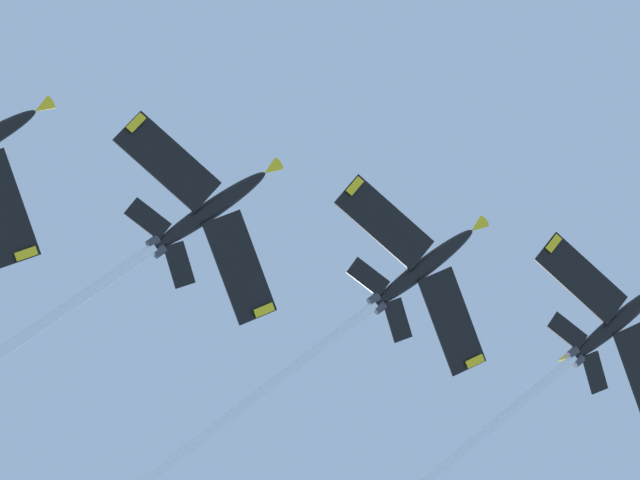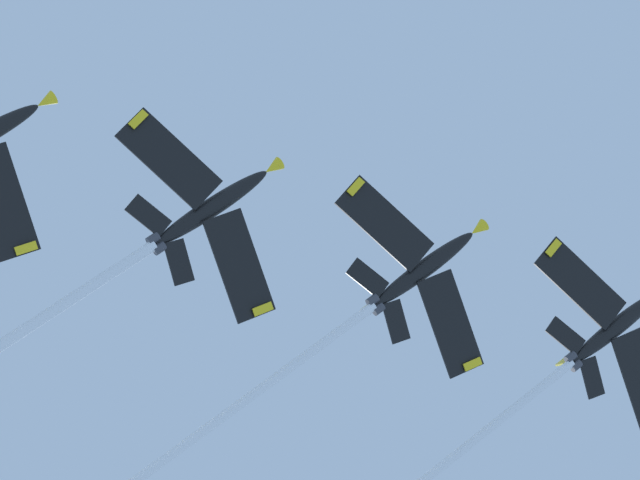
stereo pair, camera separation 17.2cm
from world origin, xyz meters
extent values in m
ellipsoid|color=black|center=(-24.47, 1.27, 137.46)|extent=(7.93, 10.24, 6.36)
ellipsoid|color=black|center=(-23.52, 2.60, 138.90)|extent=(2.51, 2.96, 2.01)
cube|color=black|center=(-20.55, -2.36, 137.03)|extent=(8.39, 9.01, 1.72)
cube|color=yellow|center=(-17.40, -5.00, 137.01)|extent=(1.73, 1.62, 0.88)
cube|color=black|center=(-28.95, -1.09, 135.33)|extent=(3.94, 2.70, 0.91)
cube|color=black|center=(-25.24, -3.74, 135.33)|extent=(3.51, 3.90, 0.91)
cube|color=yellow|center=(-27.33, -2.76, 136.68)|extent=(2.10, 2.85, 3.56)
cylinder|color=#38383D|center=(-27.85, -2.71, 134.89)|extent=(1.37, 1.48, 1.15)
cylinder|color=#38383D|center=(-27.12, -3.23, 134.89)|extent=(1.37, 1.48, 1.15)
cylinder|color=white|center=(-37.32, -16.78, 126.88)|extent=(20.32, 28.08, 16.59)
ellipsoid|color=black|center=(-19.44, -17.16, 132.01)|extent=(8.03, 10.20, 6.32)
cone|color=yellow|center=(-15.87, -12.25, 134.85)|extent=(2.12, 2.29, 1.77)
ellipsoid|color=black|center=(-18.47, -15.82, 133.45)|extent=(2.52, 2.95, 2.00)
cube|color=black|center=(-24.13, -14.59, 131.58)|extent=(9.60, 6.48, 1.71)
cube|color=yellow|center=(-27.64, -12.44, 131.57)|extent=(1.28, 1.82, 0.87)
cube|color=black|center=(-15.56, -20.82, 131.58)|extent=(8.35, 9.05, 1.71)
cube|color=yellow|center=(-12.43, -23.50, 131.57)|extent=(1.74, 1.62, 0.87)
cube|color=black|center=(-23.95, -19.48, 129.89)|extent=(3.95, 2.73, 0.91)
cube|color=black|center=(-20.26, -22.16, 129.89)|extent=(3.49, 3.91, 0.91)
cube|color=yellow|center=(-22.35, -21.15, 131.25)|extent=(2.12, 2.82, 3.55)
cylinder|color=#38383D|center=(-22.87, -21.10, 129.46)|extent=(1.38, 1.48, 1.15)
cylinder|color=#38383D|center=(-22.14, -21.63, 129.46)|extent=(1.38, 1.48, 1.15)
cylinder|color=white|center=(-34.06, -37.26, 120.27)|extent=(23.79, 32.27, 18.99)
ellipsoid|color=black|center=(-14.50, -35.61, 124.90)|extent=(7.91, 10.16, 6.57)
cone|color=yellow|center=(-11.01, -30.73, 127.89)|extent=(2.12, 2.30, 1.79)
ellipsoid|color=black|center=(-13.56, -34.30, 126.37)|extent=(2.51, 2.95, 2.06)
cube|color=black|center=(-19.20, -33.07, 124.45)|extent=(9.59, 6.39, 1.79)
cube|color=yellow|center=(-22.72, -30.94, 124.43)|extent=(1.26, 1.81, 0.91)
cube|color=black|center=(-10.58, -39.24, 124.45)|extent=(8.35, 9.00, 1.79)
cube|color=yellow|center=(-7.44, -41.89, 124.43)|extent=(1.72, 1.61, 0.91)
cube|color=black|center=(-18.96, -37.92, 122.67)|extent=(3.94, 2.69, 0.95)
cube|color=black|center=(-15.25, -40.57, 122.67)|extent=(3.49, 3.90, 0.95)
cube|color=yellow|center=(-17.37, -39.61, 124.01)|extent=(2.12, 2.87, 3.58)
cylinder|color=#38383D|center=(-17.86, -39.53, 122.22)|extent=(1.38, 1.48, 1.16)
cylinder|color=#38383D|center=(-17.13, -40.05, 122.22)|extent=(1.38, 1.48, 1.16)
cone|color=yellow|center=(-6.36, -49.25, 122.54)|extent=(2.10, 2.30, 1.78)
cube|color=black|center=(-14.50, -51.81, 119.15)|extent=(9.59, 6.21, 1.77)
cube|color=yellow|center=(-18.08, -49.78, 119.12)|extent=(1.23, 1.81, 0.90)
camera|label=1|loc=(-7.92, -26.67, 1.51)|focal=83.45mm
camera|label=2|loc=(-7.92, -26.85, 1.51)|focal=83.45mm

